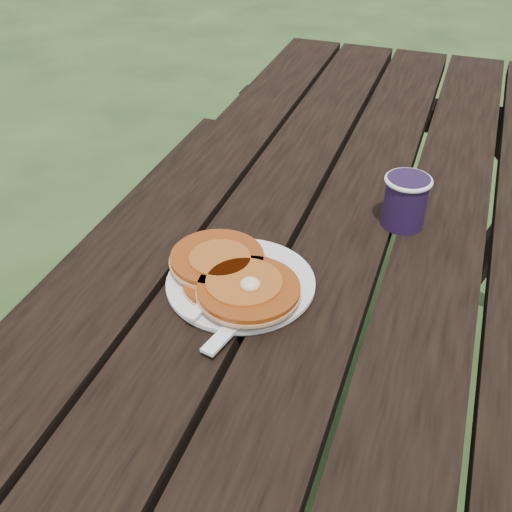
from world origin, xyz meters
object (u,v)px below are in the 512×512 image
(plate, at_px, (241,284))
(pancake_stack, at_px, (233,276))
(coffee_cup, at_px, (406,198))
(picnic_table, at_px, (337,368))

(plate, distance_m, pancake_stack, 0.02)
(plate, distance_m, coffee_cup, 0.32)
(picnic_table, distance_m, coffee_cup, 0.44)
(picnic_table, distance_m, pancake_stack, 0.50)
(picnic_table, distance_m, plate, 0.48)
(plate, xyz_separation_m, coffee_cup, (0.20, 0.25, 0.05))
(picnic_table, xyz_separation_m, plate, (-0.11, -0.26, 0.39))
(coffee_cup, bearing_deg, plate, -128.73)
(plate, bearing_deg, pancake_stack, -127.12)
(plate, height_order, pancake_stack, pancake_stack)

